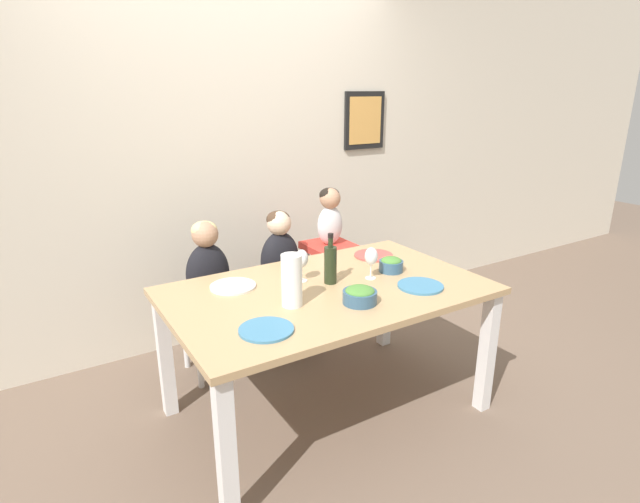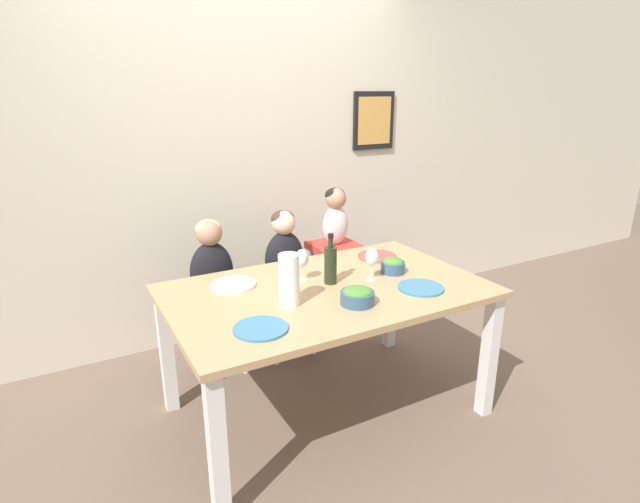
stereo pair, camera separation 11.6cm
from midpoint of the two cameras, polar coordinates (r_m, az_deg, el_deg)
name	(u,v)px [view 2 (the right image)]	position (r m, az deg, el deg)	size (l,w,h in m)	color
ground_plane	(326,409)	(3.00, 1.91, -17.61)	(14.00, 14.00, 0.00)	#705B4C
wall_back	(240,149)	(3.56, -8.21, 11.54)	(10.00, 0.09, 2.70)	beige
dining_table	(327,304)	(2.66, 2.06, -5.98)	(1.65, 1.02, 0.75)	tan
chair_far_left	(215,313)	(3.24, -10.93, -6.87)	(0.37, 0.40, 0.48)	silver
chair_far_center	(285,297)	(3.40, -3.01, -5.27)	(0.37, 0.40, 0.48)	silver
chair_right_highchair	(335,267)	(3.52, 2.68, -1.74)	(0.31, 0.34, 0.72)	silver
person_child_left	(211,261)	(3.11, -11.31, -1.14)	(0.27, 0.17, 0.52)	black
person_child_center	(284,249)	(3.28, -3.11, 0.23)	(0.27, 0.17, 0.52)	black
person_baby_right	(335,213)	(3.41, 2.76, 4.38)	(0.19, 0.15, 0.40)	silver
wine_bottle	(330,264)	(2.66, 2.46, -1.39)	(0.07, 0.07, 0.28)	#232D19
paper_towel_roll	(289,280)	(2.38, -2.17, -3.28)	(0.10, 0.10, 0.26)	white
wine_glass_near	(372,258)	(2.72, 7.18, -0.71)	(0.07, 0.07, 0.18)	white
wine_glass_far	(302,259)	(2.68, -0.83, -0.86)	(0.07, 0.07, 0.18)	white
salad_bowl_large	(357,296)	(2.44, 5.67, -5.06)	(0.17, 0.17, 0.09)	#335675
salad_bowl_small	(393,265)	(2.87, 9.49, -1.59)	(0.14, 0.14, 0.09)	#335675
dinner_plate_front_left	(261,328)	(2.20, -5.29, -8.76)	(0.24, 0.24, 0.01)	teal
dinner_plate_back_left	(233,285)	(2.68, -8.67, -3.78)	(0.24, 0.24, 0.01)	silver
dinner_plate_back_right	(377,256)	(3.12, 7.62, -0.54)	(0.24, 0.24, 0.01)	#D14C47
dinner_plate_front_right	(421,288)	(2.68, 12.67, -4.07)	(0.24, 0.24, 0.01)	teal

